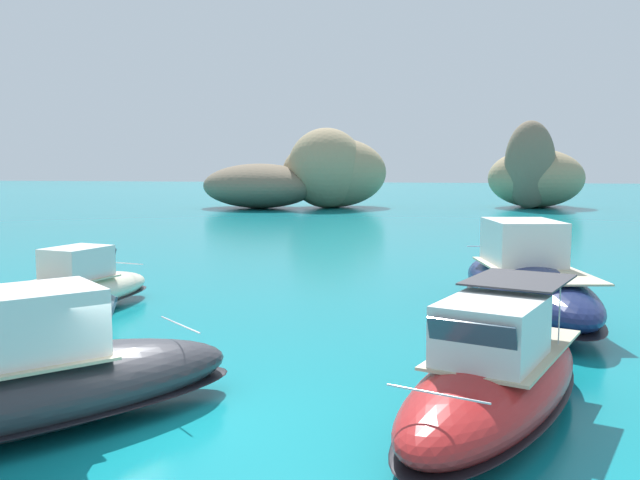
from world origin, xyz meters
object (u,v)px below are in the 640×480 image
islet_small (535,177)px  motorboat_charcoal (8,387)px  motorboat_navy (526,283)px  islet_large (313,174)px  motorboat_red (496,379)px  motorboat_cream (71,292)px

islet_small → motorboat_charcoal: size_ratio=1.84×
islet_small → motorboat_navy: bearing=-96.8°
islet_large → motorboat_red: (17.83, -68.20, -3.25)m
motorboat_red → islet_small: bearing=82.8°
islet_large → motorboat_navy: 61.23m
motorboat_charcoal → islet_large: bearing=97.0°
islet_large → motorboat_charcoal: bearing=-83.0°
islet_small → islet_large: bearing=-169.5°
islet_small → motorboat_red: islet_small is taller
motorboat_red → motorboat_charcoal: (-9.15, -2.56, 0.08)m
motorboat_charcoal → motorboat_navy: 16.72m
islet_large → motorboat_cream: size_ratio=3.21×
islet_large → motorboat_navy: (19.47, -57.98, -3.02)m
islet_small → motorboat_red: 73.84m
motorboat_cream → motorboat_navy: bearing=10.7°
motorboat_charcoal → islet_small: bearing=76.4°
islet_large → motorboat_red: size_ratio=2.92×
motorboat_red → motorboat_cream: size_ratio=1.10×
islet_large → motorboat_charcoal: (8.68, -70.75, -3.17)m
motorboat_red → motorboat_navy: (1.63, 10.22, 0.23)m
islet_small → motorboat_cream: 69.88m
motorboat_charcoal → motorboat_cream: bearing=115.5°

